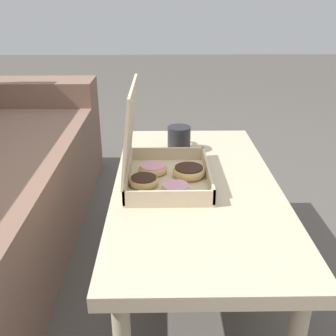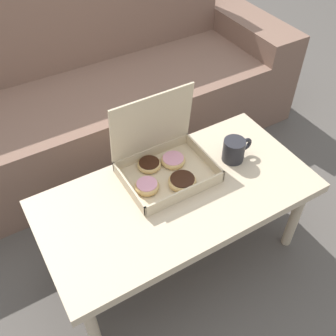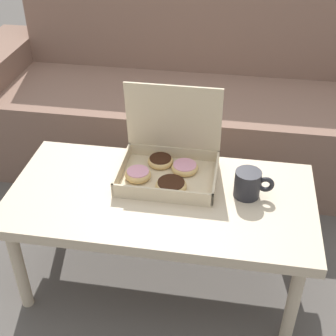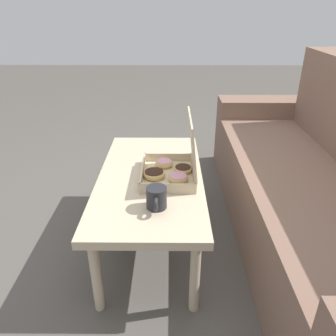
{
  "view_description": "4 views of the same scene",
  "coord_description": "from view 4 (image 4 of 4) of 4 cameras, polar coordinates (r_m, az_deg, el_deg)",
  "views": [
    {
      "loc": [
        -1.17,
        -0.03,
        1.0
      ],
      "look_at": [
        0.01,
        -0.05,
        0.47
      ],
      "focal_mm": 42.0,
      "sensor_mm": 36.0,
      "label": 1
    },
    {
      "loc": [
        -0.55,
        -0.99,
        1.57
      ],
      "look_at": [
        0.01,
        -0.05,
        0.47
      ],
      "focal_mm": 42.0,
      "sensor_mm": 36.0,
      "label": 2
    },
    {
      "loc": [
        0.23,
        -1.41,
        1.45
      ],
      "look_at": [
        0.01,
        -0.05,
        0.47
      ],
      "focal_mm": 50.0,
      "sensor_mm": 36.0,
      "label": 3
    },
    {
      "loc": [
        1.52,
        -0.04,
        1.24
      ],
      "look_at": [
        0.01,
        -0.05,
        0.47
      ],
      "focal_mm": 35.0,
      "sensor_mm": 36.0,
      "label": 4
    }
  ],
  "objects": [
    {
      "name": "ground_plane",
      "position": [
        1.96,
        1.54,
        -12.35
      ],
      "size": [
        12.0,
        12.0,
        0.0
      ],
      "primitive_type": "plane",
      "color": "#514C47"
    },
    {
      "name": "coffee_table",
      "position": [
        1.74,
        -3.06,
        -2.58
      ],
      "size": [
        1.08,
        0.54,
        0.42
      ],
      "color": "#C6B293",
      "rests_on": "ground_plane"
    },
    {
      "name": "coffee_mug",
      "position": [
        1.44,
        -2.03,
        -5.23
      ],
      "size": [
        0.14,
        0.09,
        0.1
      ],
      "color": "#232328",
      "rests_on": "coffee_table"
    },
    {
      "name": "pastry_box",
      "position": [
        1.69,
        0.85,
        0.29
      ],
      "size": [
        0.35,
        0.28,
        0.33
      ],
      "color": "beige",
      "rests_on": "coffee_table"
    },
    {
      "name": "couch",
      "position": [
        1.95,
        25.37,
        -3.91
      ],
      "size": [
        2.3,
        0.76,
        0.96
      ],
      "color": "#7A5B4C",
      "rests_on": "ground_plane"
    }
  ]
}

